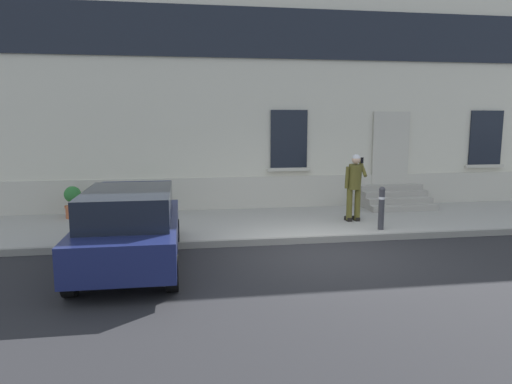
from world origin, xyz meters
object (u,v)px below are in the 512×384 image
at_px(hatchback_car_navy, 130,227).
at_px(bollard_near_person, 381,206).
at_px(person_on_phone, 354,183).
at_px(planter_terracotta, 73,201).
at_px(planter_charcoal, 149,200).

height_order(hatchback_car_navy, bollard_near_person, hatchback_car_navy).
distance_m(hatchback_car_navy, bollard_near_person, 5.91).
height_order(hatchback_car_navy, person_on_phone, person_on_phone).
xyz_separation_m(bollard_near_person, planter_terracotta, (-7.59, 2.59, -0.11)).
distance_m(planter_terracotta, planter_charcoal, 1.98).
bearing_deg(hatchback_car_navy, bollard_near_person, 15.68).
xyz_separation_m(hatchback_car_navy, bollard_near_person, (5.69, 1.60, -0.08)).
distance_m(bollard_near_person, planter_terracotta, 8.02).
bearing_deg(hatchback_car_navy, planter_terracotta, 114.37).
relative_size(person_on_phone, planter_charcoal, 2.03).
xyz_separation_m(bollard_near_person, person_on_phone, (-0.32, 0.99, 0.44)).
height_order(hatchback_car_navy, planter_charcoal, hatchback_car_navy).
bearing_deg(person_on_phone, bollard_near_person, -57.37).
bearing_deg(person_on_phone, planter_terracotta, -177.46).
bearing_deg(planter_charcoal, bollard_near_person, -24.26).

